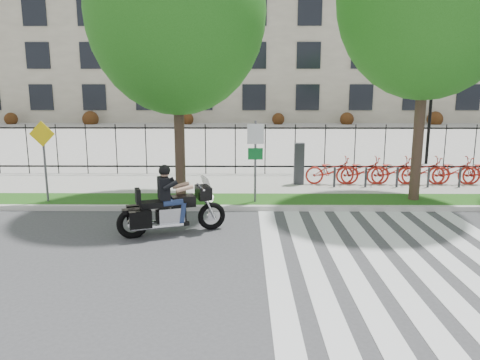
{
  "coord_description": "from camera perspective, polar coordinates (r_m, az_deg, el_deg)",
  "views": [
    {
      "loc": [
        1.54,
        -9.45,
        3.72
      ],
      "look_at": [
        1.44,
        3.0,
        1.16
      ],
      "focal_mm": 35.0,
      "sensor_mm": 36.0,
      "label": 1
    }
  ],
  "objects": [
    {
      "name": "ground",
      "position": [
        10.27,
        -8.3,
        -9.75
      ],
      "size": [
        120.0,
        120.0,
        0.0
      ],
      "primitive_type": "plane",
      "color": "#3B3B3E",
      "rests_on": "ground"
    },
    {
      "name": "curb",
      "position": [
        14.11,
        -5.82,
        -3.41
      ],
      "size": [
        60.0,
        0.2,
        0.15
      ],
      "primitive_type": "cube",
      "color": "beige",
      "rests_on": "ground"
    },
    {
      "name": "grass_verge",
      "position": [
        14.93,
        -5.47,
        -2.57
      ],
      "size": [
        60.0,
        1.5,
        0.15
      ],
      "primitive_type": "cube",
      "color": "#185114",
      "rests_on": "ground"
    },
    {
      "name": "sidewalk",
      "position": [
        17.36,
        -4.64,
        -0.54
      ],
      "size": [
        60.0,
        3.5,
        0.15
      ],
      "primitive_type": "cube",
      "color": "gray",
      "rests_on": "ground"
    },
    {
      "name": "plaza",
      "position": [
        34.68,
        -2.1,
        5.54
      ],
      "size": [
        80.0,
        34.0,
        0.1
      ],
      "primitive_type": "cube",
      "color": "gray",
      "rests_on": "ground"
    },
    {
      "name": "crosswalk_stripes",
      "position": [
        10.67,
        18.63,
        -9.39
      ],
      "size": [
        5.7,
        8.0,
        0.01
      ],
      "primitive_type": null,
      "color": "silver",
      "rests_on": "ground"
    },
    {
      "name": "iron_fence",
      "position": [
        18.89,
        -4.23,
        3.77
      ],
      "size": [
        30.0,
        0.06,
        2.0
      ],
      "primitive_type": null,
      "color": "black",
      "rests_on": "sidewalk"
    },
    {
      "name": "office_building",
      "position": [
        54.74,
        -1.22,
        18.17
      ],
      "size": [
        60.0,
        21.9,
        20.15
      ],
      "color": "gray",
      "rests_on": "ground"
    },
    {
      "name": "lamp_post_right",
      "position": [
        23.06,
        22.3,
        9.49
      ],
      "size": [
        1.06,
        0.7,
        4.25
      ],
      "color": "black",
      "rests_on": "ground"
    },
    {
      "name": "street_tree_1",
      "position": [
        14.68,
        -7.78,
        19.73
      ],
      "size": [
        5.29,
        5.29,
        8.72
      ],
      "color": "#3A2920",
      "rests_on": "grass_verge"
    },
    {
      "name": "bike_share_station",
      "position": [
        18.11,
        21.27,
        1.08
      ],
      "size": [
        8.94,
        0.87,
        1.5
      ],
      "color": "#2D2D33",
      "rests_on": "sidewalk"
    },
    {
      "name": "sign_pole_regulatory",
      "position": [
        14.17,
        1.88,
        3.58
      ],
      "size": [
        0.5,
        0.09,
        2.5
      ],
      "color": "#59595B",
      "rests_on": "grass_verge"
    },
    {
      "name": "sign_pole_warning",
      "position": [
        15.42,
        -22.82,
        3.34
      ],
      "size": [
        0.78,
        0.09,
        2.49
      ],
      "color": "#59595B",
      "rests_on": "grass_verge"
    },
    {
      "name": "motorcycle_rider",
      "position": [
        11.86,
        -8.32,
        -3.2
      ],
      "size": [
        2.66,
        1.36,
        2.14
      ],
      "color": "black",
      "rests_on": "ground"
    }
  ]
}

